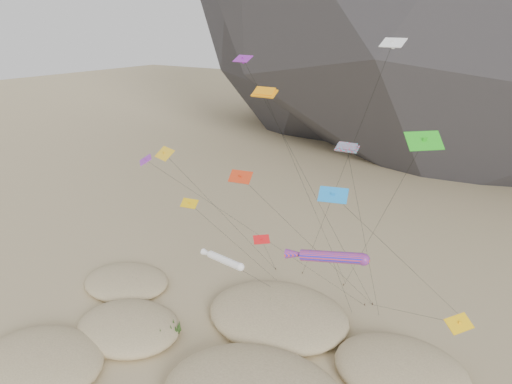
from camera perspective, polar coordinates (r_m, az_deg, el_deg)
dunes at (r=48.54m, az=-3.56°, el=-20.49°), size 48.78×36.94×4.01m
dune_grass at (r=48.85m, az=-3.39°, el=-19.98°), size 41.97×26.88×1.59m
kite_stakes at (r=62.45m, az=10.43°, el=-11.52°), size 23.65×7.11×0.30m
rainbow_tube_kite at (r=47.36m, az=8.29°, el=-7.33°), size 7.94×9.80×11.60m
white_tube_kite at (r=50.36m, az=-3.78°, el=-7.74°), size 6.26×11.81×9.56m
orange_parafoil at (r=44.75m, az=1.17°, el=10.85°), size 3.65×16.14×26.06m
multi_parafoil at (r=46.29m, az=10.42°, el=4.72°), size 3.28×7.43×21.07m
delta_kites at (r=44.77m, az=3.15°, el=1.90°), size 34.58×20.00×30.26m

